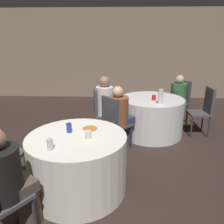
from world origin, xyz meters
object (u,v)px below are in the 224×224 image
(chair_far_southwest, at_px, (114,119))
(chair_far_east, at_px, (204,107))
(person_black_shirt, at_px, (10,181))
(person_white_shirt, at_px, (108,106))
(bottle_far, at_px, (161,97))
(chair_far_west, at_px, (100,109))
(soda_can_blue, at_px, (69,128))
(pizza_plate_near, at_px, (90,129))
(table_far, at_px, (151,116))
(chair_far_northeast, at_px, (180,98))
(table_near, at_px, (78,163))
(soda_can_silver, at_px, (50,144))
(person_green_jacket, at_px, (176,99))
(person_floral_shirt, at_px, (120,116))

(chair_far_southwest, height_order, chair_far_east, same)
(person_black_shirt, distance_m, person_white_shirt, 2.53)
(person_black_shirt, xyz_separation_m, bottle_far, (1.76, 2.15, 0.29))
(chair_far_west, bearing_deg, soda_can_blue, -17.66)
(soda_can_blue, bearing_deg, pizza_plate_near, 22.11)
(table_far, relative_size, person_white_shirt, 1.04)
(chair_far_northeast, xyz_separation_m, chair_far_west, (-1.80, -0.90, 0.00))
(chair_far_northeast, xyz_separation_m, chair_far_southwest, (-1.51, -1.48, 0.00))
(table_far, xyz_separation_m, person_black_shirt, (-1.67, -2.54, 0.22))
(bottle_far, bearing_deg, soda_can_blue, -135.89)
(table_near, relative_size, soda_can_silver, 10.13)
(table_far, bearing_deg, soda_can_silver, -122.31)
(person_white_shirt, height_order, soda_can_blue, person_white_shirt)
(pizza_plate_near, bearing_deg, person_green_jacket, 53.38)
(chair_far_east, bearing_deg, soda_can_silver, 130.91)
(chair_far_northeast, xyz_separation_m, soda_can_silver, (-2.14, -2.92, 0.24))
(table_near, bearing_deg, person_floral_shirt, 66.09)
(person_white_shirt, distance_m, soda_can_blue, 1.65)
(chair_far_northeast, bearing_deg, chair_far_east, 158.50)
(person_green_jacket, bearing_deg, bottle_far, 107.46)
(soda_can_blue, bearing_deg, soda_can_silver, -102.20)
(chair_far_west, relative_size, person_floral_shirt, 0.86)
(table_near, relative_size, chair_far_west, 1.27)
(table_near, xyz_separation_m, chair_far_northeast, (1.92, 2.57, 0.20))
(person_black_shirt, relative_size, person_floral_shirt, 1.02)
(person_black_shirt, bearing_deg, soda_can_silver, 86.11)
(person_white_shirt, bearing_deg, bottle_far, 66.24)
(table_near, bearing_deg, person_green_jacket, 53.65)
(person_green_jacket, xyz_separation_m, person_floral_shirt, (-1.27, -1.24, 0.01))
(person_green_jacket, bearing_deg, table_near, 99.41)
(table_near, xyz_separation_m, chair_far_west, (0.12, 1.67, 0.20))
(chair_far_west, height_order, bottle_far, bottle_far)
(chair_far_east, relative_size, person_floral_shirt, 0.86)
(chair_far_west, xyz_separation_m, bottle_far, (1.13, -0.23, 0.32))
(person_floral_shirt, height_order, pizza_plate_near, person_floral_shirt)
(chair_far_southwest, height_order, pizza_plate_near, chair_far_southwest)
(table_far, relative_size, soda_can_silver, 10.43)
(chair_far_west, height_order, pizza_plate_near, chair_far_west)
(person_black_shirt, height_order, person_white_shirt, person_white_shirt)
(person_floral_shirt, height_order, bottle_far, person_floral_shirt)
(table_far, xyz_separation_m, person_green_jacket, (0.63, 0.62, 0.20))
(soda_can_silver, relative_size, bottle_far, 0.45)
(table_near, xyz_separation_m, chair_far_east, (2.22, 1.85, 0.20))
(person_black_shirt, xyz_separation_m, person_floral_shirt, (1.04, 1.91, -0.01))
(table_far, height_order, soda_can_silver, soda_can_silver)
(person_black_shirt, bearing_deg, pizza_plate_near, 90.50)
(person_white_shirt, relative_size, bottle_far, 4.46)
(chair_far_west, distance_m, person_floral_shirt, 0.62)
(chair_far_southwest, xyz_separation_m, chair_far_west, (-0.29, 0.58, 0.00))
(soda_can_blue, bearing_deg, table_near, -43.13)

